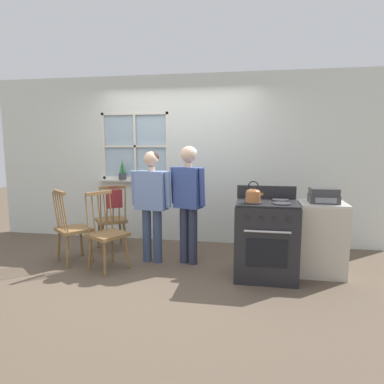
% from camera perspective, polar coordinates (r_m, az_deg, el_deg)
% --- Properties ---
extents(ground_plane, '(16.00, 16.00, 0.00)m').
position_cam_1_polar(ground_plane, '(4.53, -5.72, -12.78)').
color(ground_plane, brown).
extents(wall_back, '(6.40, 0.16, 2.70)m').
position_cam_1_polar(wall_back, '(5.60, -1.62, 5.24)').
color(wall_back, silver).
rests_on(wall_back, ground_plane).
extents(chair_by_window, '(0.57, 0.57, 1.00)m').
position_cam_1_polar(chair_by_window, '(5.35, -13.26, -4.63)').
color(chair_by_window, olive).
rests_on(chair_by_window, ground_plane).
extents(chair_near_wall, '(0.56, 0.57, 1.00)m').
position_cam_1_polar(chair_near_wall, '(4.55, -14.01, -6.88)').
color(chair_near_wall, olive).
rests_on(chair_near_wall, ground_plane).
extents(chair_center_cluster, '(0.58, 0.58, 1.00)m').
position_cam_1_polar(chair_center_cluster, '(4.94, -19.34, -5.91)').
color(chair_center_cluster, olive).
rests_on(chair_center_cluster, ground_plane).
extents(person_elderly_left, '(0.58, 0.27, 1.51)m').
position_cam_1_polar(person_elderly_left, '(4.62, -6.75, -0.67)').
color(person_elderly_left, '#384766').
rests_on(person_elderly_left, ground_plane).
extents(person_teen_center, '(0.51, 0.31, 1.58)m').
position_cam_1_polar(person_teen_center, '(4.52, -0.60, -0.25)').
color(person_teen_center, '#2D3347').
rests_on(person_teen_center, ground_plane).
extents(stove, '(0.73, 0.68, 1.08)m').
position_cam_1_polar(stove, '(4.26, 12.20, -7.61)').
color(stove, '#232326').
rests_on(stove, ground_plane).
extents(kettle, '(0.21, 0.17, 0.25)m').
position_cam_1_polar(kettle, '(4.01, 10.16, -0.46)').
color(kettle, '#A86638').
rests_on(kettle, stove).
extents(potted_plant, '(0.12, 0.12, 0.35)m').
position_cam_1_polar(potted_plant, '(5.81, -11.53, 3.24)').
color(potted_plant, '#42474C').
rests_on(potted_plant, wall_back).
extents(handbag, '(0.25, 0.25, 0.31)m').
position_cam_1_polar(handbag, '(5.05, -12.87, -1.03)').
color(handbag, maroon).
rests_on(handbag, chair_by_window).
extents(side_counter, '(0.55, 0.50, 0.90)m').
position_cam_1_polar(side_counter, '(4.55, 20.71, -7.23)').
color(side_counter, beige).
rests_on(side_counter, ground_plane).
extents(stereo, '(0.34, 0.29, 0.18)m').
position_cam_1_polar(stereo, '(4.43, 21.10, -0.57)').
color(stereo, '#38383A').
rests_on(stereo, side_counter).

